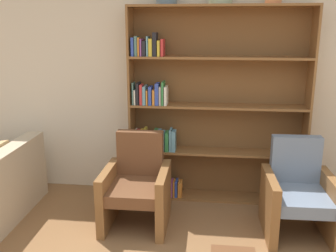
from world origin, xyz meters
The scene contains 4 objects.
wall_back centered at (0.00, 2.49, 1.38)m, with size 12.00×0.06×2.75m.
bookshelf centered at (-0.08, 2.32, 1.02)m, with size 1.96×0.30×2.18m.
armchair_leather centered at (-0.70, 1.63, 0.39)m, with size 0.65×0.69×0.91m.
armchair_cushioned centered at (0.88, 1.63, 0.39)m, with size 0.66×0.69×0.91m.
Camera 1 is at (0.02, -1.80, 1.94)m, focal length 40.00 mm.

